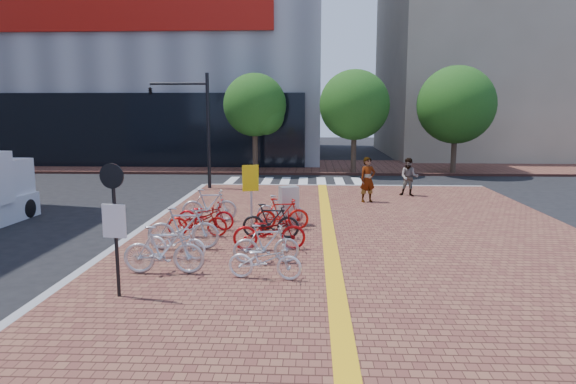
{
  "coord_description": "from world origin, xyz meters",
  "views": [
    {
      "loc": [
        1.47,
        -13.75,
        3.93
      ],
      "look_at": [
        0.71,
        2.53,
        1.3
      ],
      "focal_mm": 32.0,
      "sensor_mm": 36.0,
      "label": 1
    }
  ],
  "objects_px": {
    "bike_11": "(280,209)",
    "pedestrian_a": "(368,180)",
    "bike_8": "(269,231)",
    "yellow_sign": "(251,184)",
    "bike_5": "(209,205)",
    "bike_10": "(282,214)",
    "bike_0": "(164,250)",
    "bike_2": "(183,228)",
    "pedestrian_b": "(409,177)",
    "bike_7": "(266,244)",
    "bike_6": "(265,260)",
    "bike_9": "(271,221)",
    "utility_box": "(289,206)",
    "bike_4": "(206,215)",
    "bike_3": "(197,221)",
    "bike_1": "(176,242)",
    "notice_sign": "(114,214)",
    "traffic_light_pole": "(182,109)"
  },
  "relations": [
    {
      "from": "bike_3",
      "to": "bike_6",
      "type": "xyz_separation_m",
      "value": [
        2.37,
        -3.78,
        -0.03
      ]
    },
    {
      "from": "bike_7",
      "to": "pedestrian_a",
      "type": "xyz_separation_m",
      "value": [
        3.41,
        8.76,
        0.43
      ]
    },
    {
      "from": "utility_box",
      "to": "traffic_light_pole",
      "type": "xyz_separation_m",
      "value": [
        -5.49,
        7.91,
        3.15
      ]
    },
    {
      "from": "traffic_light_pole",
      "to": "bike_6",
      "type": "bearing_deg",
      "value": -68.84
    },
    {
      "from": "bike_5",
      "to": "bike_8",
      "type": "xyz_separation_m",
      "value": [
        2.34,
        -3.51,
        -0.04
      ]
    },
    {
      "from": "bike_0",
      "to": "utility_box",
      "type": "relative_size",
      "value": 1.47
    },
    {
      "from": "bike_11",
      "to": "notice_sign",
      "type": "relative_size",
      "value": 0.57
    },
    {
      "from": "bike_1",
      "to": "yellow_sign",
      "type": "bearing_deg",
      "value": -8.34
    },
    {
      "from": "bike_11",
      "to": "pedestrian_a",
      "type": "distance_m",
      "value": 5.35
    },
    {
      "from": "bike_1",
      "to": "bike_4",
      "type": "xyz_separation_m",
      "value": [
        0.11,
        3.18,
        0.05
      ]
    },
    {
      "from": "bike_11",
      "to": "pedestrian_a",
      "type": "relative_size",
      "value": 0.85
    },
    {
      "from": "bike_8",
      "to": "pedestrian_b",
      "type": "relative_size",
      "value": 1.18
    },
    {
      "from": "bike_5",
      "to": "bike_9",
      "type": "xyz_separation_m",
      "value": [
        2.28,
        -2.22,
        -0.04
      ]
    },
    {
      "from": "bike_1",
      "to": "bike_11",
      "type": "xyz_separation_m",
      "value": [
        2.41,
        4.29,
        0.04
      ]
    },
    {
      "from": "bike_8",
      "to": "yellow_sign",
      "type": "relative_size",
      "value": 0.99
    },
    {
      "from": "bike_2",
      "to": "pedestrian_a",
      "type": "relative_size",
      "value": 1.05
    },
    {
      "from": "bike_9",
      "to": "pedestrian_b",
      "type": "distance_m",
      "value": 9.54
    },
    {
      "from": "bike_8",
      "to": "bike_9",
      "type": "bearing_deg",
      "value": -3.68
    },
    {
      "from": "bike_4",
      "to": "bike_3",
      "type": "bearing_deg",
      "value": -179.23
    },
    {
      "from": "bike_5",
      "to": "bike_7",
      "type": "relative_size",
      "value": 1.13
    },
    {
      "from": "bike_9",
      "to": "yellow_sign",
      "type": "distance_m",
      "value": 2.12
    },
    {
      "from": "bike_2",
      "to": "bike_9",
      "type": "relative_size",
      "value": 1.14
    },
    {
      "from": "bike_0",
      "to": "bike_10",
      "type": "xyz_separation_m",
      "value": [
        2.48,
        4.51,
        -0.05
      ]
    },
    {
      "from": "bike_7",
      "to": "bike_8",
      "type": "relative_size",
      "value": 0.84
    },
    {
      "from": "bike_1",
      "to": "bike_6",
      "type": "relative_size",
      "value": 0.98
    },
    {
      "from": "bike_1",
      "to": "bike_6",
      "type": "distance_m",
      "value": 2.85
    },
    {
      "from": "notice_sign",
      "to": "bike_1",
      "type": "bearing_deg",
      "value": 80.54
    },
    {
      "from": "bike_5",
      "to": "bike_10",
      "type": "xyz_separation_m",
      "value": [
        2.55,
        -1.19,
        -0.04
      ]
    },
    {
      "from": "bike_8",
      "to": "traffic_light_pole",
      "type": "height_order",
      "value": "traffic_light_pole"
    },
    {
      "from": "bike_2",
      "to": "pedestrian_b",
      "type": "bearing_deg",
      "value": -44.21
    },
    {
      "from": "notice_sign",
      "to": "bike_11",
      "type": "bearing_deg",
      "value": 67.85
    },
    {
      "from": "bike_7",
      "to": "bike_11",
      "type": "height_order",
      "value": "bike_7"
    },
    {
      "from": "bike_7",
      "to": "bike_6",
      "type": "bearing_deg",
      "value": 176.86
    },
    {
      "from": "bike_2",
      "to": "utility_box",
      "type": "xyz_separation_m",
      "value": [
        2.73,
        3.17,
        0.06
      ]
    },
    {
      "from": "bike_3",
      "to": "pedestrian_a",
      "type": "bearing_deg",
      "value": -47.1
    },
    {
      "from": "bike_0",
      "to": "bike_2",
      "type": "height_order",
      "value": "bike_2"
    },
    {
      "from": "bike_1",
      "to": "bike_9",
      "type": "bearing_deg",
      "value": -33.45
    },
    {
      "from": "bike_1",
      "to": "yellow_sign",
      "type": "relative_size",
      "value": 0.83
    },
    {
      "from": "bike_0",
      "to": "bike_8",
      "type": "bearing_deg",
      "value": -47.38
    },
    {
      "from": "bike_2",
      "to": "bike_8",
      "type": "bearing_deg",
      "value": -91.58
    },
    {
      "from": "bike_2",
      "to": "pedestrian_b",
      "type": "distance_m",
      "value": 12.03
    },
    {
      "from": "bike_3",
      "to": "bike_7",
      "type": "height_order",
      "value": "bike_7"
    },
    {
      "from": "bike_10",
      "to": "bike_7",
      "type": "bearing_deg",
      "value": 167.58
    },
    {
      "from": "utility_box",
      "to": "bike_10",
      "type": "bearing_deg",
      "value": -103.49
    },
    {
      "from": "bike_5",
      "to": "bike_7",
      "type": "height_order",
      "value": "bike_5"
    },
    {
      "from": "bike_0",
      "to": "bike_11",
      "type": "bearing_deg",
      "value": -24.42
    },
    {
      "from": "bike_10",
      "to": "bike_9",
      "type": "bearing_deg",
      "value": 155.56
    },
    {
      "from": "bike_2",
      "to": "pedestrian_a",
      "type": "height_order",
      "value": "pedestrian_a"
    },
    {
      "from": "bike_7",
      "to": "pedestrian_a",
      "type": "bearing_deg",
      "value": -28.14
    },
    {
      "from": "bike_5",
      "to": "bike_4",
      "type": "bearing_deg",
      "value": -179.69
    }
  ]
}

